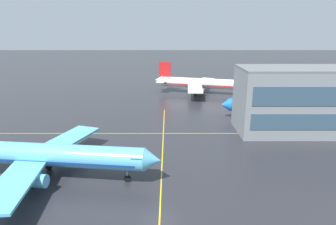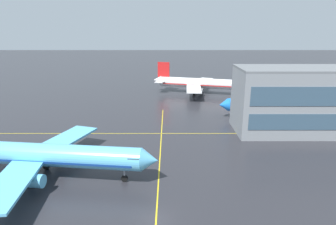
{
  "view_description": "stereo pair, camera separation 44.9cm",
  "coord_description": "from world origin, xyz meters",
  "views": [
    {
      "loc": [
        1.1,
        -33.0,
        23.95
      ],
      "look_at": [
        1.3,
        37.2,
        3.68
      ],
      "focal_mm": 31.49,
      "sensor_mm": 36.0,
      "label": 1
    },
    {
      "loc": [
        1.54,
        -33.0,
        23.95
      ],
      "look_at": [
        1.3,
        37.2,
        3.68
      ],
      "focal_mm": 31.49,
      "sensor_mm": 36.0,
      "label": 2
    }
  ],
  "objects": [
    {
      "name": "ground_plane",
      "position": [
        0.0,
        0.0,
        0.0
      ],
      "size": [
        600.0,
        600.0,
        0.0
      ],
      "primitive_type": "plane",
      "color": "#28282D"
    },
    {
      "name": "airliner_third_row",
      "position": [
        13.25,
        76.15,
        3.88
      ],
      "size": [
        35.97,
        30.66,
        11.35
      ],
      "color": "white",
      "rests_on": "ground"
    },
    {
      "name": "taxiway_markings",
      "position": [
        0.0,
        15.08,
        0.0
      ],
      "size": [
        168.82,
        75.17,
        0.01
      ],
      "color": "yellow",
      "rests_on": "ground"
    },
    {
      "name": "airliner_second_row",
      "position": [
        32.71,
        47.22,
        3.66
      ],
      "size": [
        34.47,
        29.4,
        10.73
      ],
      "color": "blue",
      "rests_on": "ground"
    },
    {
      "name": "airliner_front_gate",
      "position": [
        -18.65,
        11.19,
        3.95
      ],
      "size": [
        37.2,
        31.87,
        11.56
      ],
      "color": "#5BB7E5",
      "rests_on": "ground"
    }
  ]
}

